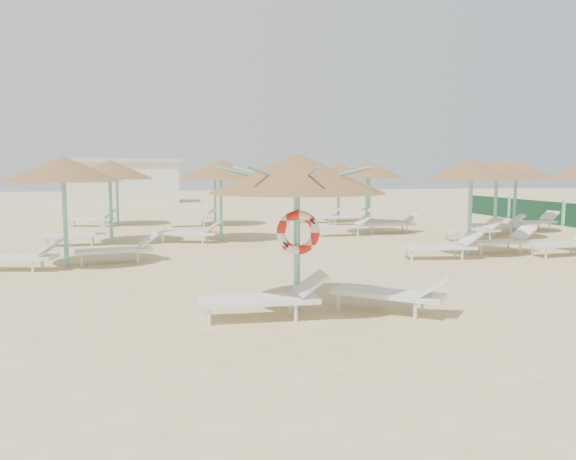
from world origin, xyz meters
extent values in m
plane|color=#DEC787|center=(0.00, 0.00, 0.00)|extent=(120.00, 120.00, 0.00)
cylinder|color=#6EBFB5|center=(-0.32, -0.07, 1.10)|extent=(0.11, 0.11, 2.21)
cone|color=brown|center=(-0.32, -0.07, 2.30)|extent=(2.94, 2.94, 0.66)
cylinder|color=#6EBFB5|center=(-0.32, -0.07, 2.06)|extent=(0.20, 0.20, 0.12)
cylinder|color=#6EBFB5|center=(0.35, -0.07, 2.25)|extent=(1.33, 0.04, 0.34)
cylinder|color=#6EBFB5|center=(0.16, 0.41, 2.25)|extent=(0.97, 0.97, 0.34)
cylinder|color=#6EBFB5|center=(-0.32, 0.61, 2.25)|extent=(0.04, 1.33, 0.34)
cylinder|color=#6EBFB5|center=(-0.80, 0.41, 2.25)|extent=(0.97, 0.97, 0.34)
cylinder|color=#6EBFB5|center=(-1.00, -0.07, 2.25)|extent=(1.33, 0.04, 0.34)
cylinder|color=#6EBFB5|center=(-0.80, -0.55, 2.25)|extent=(0.97, 0.97, 0.34)
cylinder|color=#6EBFB5|center=(-0.32, -0.75, 2.25)|extent=(0.04, 1.33, 0.34)
cylinder|color=#6EBFB5|center=(0.16, -0.55, 2.25)|extent=(0.97, 0.97, 0.34)
torus|color=red|center=(-0.32, -0.17, 1.33)|extent=(0.73, 0.15, 0.73)
cylinder|color=white|center=(-1.83, -0.75, 0.14)|extent=(0.06, 0.06, 0.28)
cylinder|color=white|center=(-1.81, -0.25, 0.14)|extent=(0.06, 0.06, 0.28)
cylinder|color=white|center=(-0.49, -0.78, 0.14)|extent=(0.06, 0.06, 0.28)
cylinder|color=white|center=(-0.48, -0.29, 0.14)|extent=(0.06, 0.06, 0.28)
cube|color=white|center=(-1.03, -0.52, 0.32)|extent=(1.89, 0.66, 0.08)
cube|color=white|center=(-0.19, -0.54, 0.55)|extent=(0.49, 0.61, 0.36)
cylinder|color=white|center=(0.38, -0.17, 0.14)|extent=(0.06, 0.06, 0.27)
cylinder|color=white|center=(0.68, 0.21, 0.14)|extent=(0.06, 0.06, 0.27)
cylinder|color=white|center=(1.40, -0.98, 0.14)|extent=(0.06, 0.06, 0.27)
cylinder|color=white|center=(1.70, -0.60, 0.14)|extent=(0.06, 0.06, 0.27)
cube|color=white|center=(1.13, -0.46, 0.31)|extent=(1.81, 1.61, 0.08)
cube|color=white|center=(1.78, -0.97, 0.54)|extent=(0.73, 0.75, 0.35)
cylinder|color=#6EBFB5|center=(-4.95, 5.37, 1.15)|extent=(0.11, 0.11, 2.30)
cone|color=brown|center=(-4.95, 5.37, 2.39)|extent=(2.79, 2.79, 0.63)
cylinder|color=#6EBFB5|center=(-4.95, 5.37, 2.15)|extent=(0.20, 0.20, 0.12)
cylinder|color=white|center=(-5.56, 4.62, 0.14)|extent=(0.06, 0.06, 0.28)
cylinder|color=white|center=(-5.46, 5.11, 0.14)|extent=(0.06, 0.06, 0.28)
cube|color=white|center=(-6.05, 4.97, 0.32)|extent=(1.99, 0.99, 0.08)
cube|color=white|center=(-5.22, 4.80, 0.56)|extent=(0.60, 0.69, 0.36)
cylinder|color=white|center=(-4.59, 5.27, 0.14)|extent=(0.06, 0.06, 0.28)
cylinder|color=white|center=(-4.69, 5.76, 0.14)|extent=(0.06, 0.06, 0.28)
cylinder|color=white|center=(-3.26, 5.54, 0.14)|extent=(0.06, 0.06, 0.28)
cylinder|color=white|center=(-3.36, 6.03, 0.14)|extent=(0.06, 0.06, 0.28)
cube|color=white|center=(-3.85, 5.67, 0.32)|extent=(1.99, 0.99, 0.08)
cube|color=white|center=(-3.02, 5.84, 0.56)|extent=(0.60, 0.69, 0.36)
cylinder|color=#6EBFB5|center=(-4.35, 9.80, 1.15)|extent=(0.11, 0.11, 2.30)
cone|color=brown|center=(-4.35, 9.80, 2.39)|extent=(2.79, 2.79, 0.63)
cylinder|color=#6EBFB5|center=(-4.35, 9.80, 2.15)|extent=(0.20, 0.20, 0.12)
cylinder|color=white|center=(-6.24, 9.10, 0.14)|extent=(0.06, 0.06, 0.28)
cylinder|color=white|center=(-6.26, 9.60, 0.14)|extent=(0.06, 0.06, 0.28)
cylinder|color=white|center=(-4.89, 9.18, 0.14)|extent=(0.06, 0.06, 0.28)
cylinder|color=white|center=(-4.92, 9.68, 0.14)|extent=(0.06, 0.06, 0.28)
cube|color=white|center=(-5.45, 9.40, 0.32)|extent=(1.93, 0.73, 0.08)
cube|color=white|center=(-4.60, 9.44, 0.56)|extent=(0.52, 0.63, 0.36)
cylinder|color=#6EBFB5|center=(-4.76, 16.17, 1.15)|extent=(0.11, 0.11, 2.30)
cone|color=brown|center=(-4.76, 16.17, 2.40)|extent=(2.82, 2.82, 0.63)
cylinder|color=#6EBFB5|center=(-4.76, 16.17, 2.15)|extent=(0.20, 0.20, 0.12)
cylinder|color=white|center=(-6.70, 15.72, 0.14)|extent=(0.06, 0.06, 0.28)
cylinder|color=white|center=(-6.58, 16.20, 0.14)|extent=(0.06, 0.06, 0.28)
cylinder|color=white|center=(-5.39, 15.39, 0.14)|extent=(0.06, 0.06, 0.28)
cylinder|color=white|center=(-5.27, 15.88, 0.14)|extent=(0.06, 0.06, 0.28)
cube|color=white|center=(-5.86, 15.77, 0.32)|extent=(1.99, 1.06, 0.08)
cube|color=white|center=(-5.04, 15.56, 0.56)|extent=(0.62, 0.70, 0.36)
cylinder|color=#6EBFB5|center=(-0.79, 9.85, 1.15)|extent=(0.11, 0.11, 2.30)
cone|color=brown|center=(-0.79, 9.85, 2.40)|extent=(2.91, 2.91, 0.65)
cylinder|color=#6EBFB5|center=(-0.79, 9.85, 2.15)|extent=(0.20, 0.20, 0.12)
cylinder|color=white|center=(-2.73, 9.47, 0.14)|extent=(0.06, 0.06, 0.28)
cylinder|color=white|center=(-2.56, 9.95, 0.14)|extent=(0.06, 0.06, 0.28)
cylinder|color=white|center=(-1.45, 9.03, 0.14)|extent=(0.06, 0.06, 0.28)
cylinder|color=white|center=(-1.29, 9.50, 0.14)|extent=(0.06, 0.06, 0.28)
cube|color=white|center=(-1.89, 9.45, 0.32)|extent=(2.00, 1.21, 0.08)
cube|color=white|center=(-1.09, 9.17, 0.56)|extent=(0.65, 0.73, 0.36)
cylinder|color=#6EBFB5|center=(-0.61, 15.28, 1.15)|extent=(0.11, 0.11, 2.30)
cone|color=brown|center=(-0.61, 15.28, 2.40)|extent=(2.88, 2.88, 0.65)
cylinder|color=#6EBFB5|center=(-0.61, 15.28, 2.15)|extent=(0.20, 0.20, 0.12)
cylinder|color=white|center=(-2.48, 14.56, 0.14)|extent=(0.06, 0.06, 0.28)
cylinder|color=white|center=(-2.52, 15.06, 0.14)|extent=(0.06, 0.06, 0.28)
cylinder|color=white|center=(-1.14, 14.67, 0.14)|extent=(0.06, 0.06, 0.28)
cylinder|color=white|center=(-1.18, 15.17, 0.14)|extent=(0.06, 0.06, 0.28)
cube|color=white|center=(-1.71, 14.88, 0.32)|extent=(1.94, 0.77, 0.08)
cube|color=white|center=(-0.86, 14.95, 0.56)|extent=(0.53, 0.64, 0.36)
cylinder|color=#6EBFB5|center=(5.67, 5.01, 1.15)|extent=(0.11, 0.11, 2.30)
cone|color=brown|center=(5.67, 5.01, 2.39)|extent=(2.59, 2.59, 0.58)
cylinder|color=#6EBFB5|center=(5.67, 5.01, 2.15)|extent=(0.20, 0.20, 0.12)
cylinder|color=white|center=(3.74, 4.46, 0.14)|extent=(0.06, 0.06, 0.28)
cylinder|color=white|center=(3.80, 4.96, 0.14)|extent=(0.06, 0.06, 0.28)
cylinder|color=white|center=(5.08, 4.29, 0.14)|extent=(0.06, 0.06, 0.28)
cylinder|color=white|center=(5.14, 4.79, 0.14)|extent=(0.06, 0.06, 0.28)
cube|color=white|center=(4.57, 4.61, 0.32)|extent=(1.96, 0.86, 0.08)
cube|color=white|center=(5.41, 4.50, 0.56)|extent=(0.56, 0.66, 0.36)
cylinder|color=white|center=(6.00, 4.96, 0.14)|extent=(0.06, 0.06, 0.28)
cylinder|color=white|center=(5.94, 5.46, 0.14)|extent=(0.06, 0.06, 0.28)
cylinder|color=white|center=(7.34, 5.13, 0.14)|extent=(0.06, 0.06, 0.28)
cylinder|color=white|center=(7.28, 5.63, 0.14)|extent=(0.06, 0.06, 0.28)
cube|color=white|center=(6.77, 5.31, 0.32)|extent=(1.96, 0.86, 0.08)
cube|color=white|center=(7.61, 5.42, 0.56)|extent=(0.56, 0.66, 0.36)
cylinder|color=#6EBFB5|center=(4.68, 10.73, 1.15)|extent=(0.11, 0.11, 2.30)
cone|color=brown|center=(4.68, 10.73, 2.39)|extent=(2.74, 2.74, 0.62)
cylinder|color=#6EBFB5|center=(4.68, 10.73, 2.15)|extent=(0.20, 0.20, 0.12)
cylinder|color=white|center=(2.79, 10.05, 0.14)|extent=(0.06, 0.06, 0.28)
cylinder|color=white|center=(2.77, 10.55, 0.14)|extent=(0.06, 0.06, 0.28)
cylinder|color=white|center=(4.14, 10.10, 0.14)|extent=(0.06, 0.06, 0.28)
cylinder|color=white|center=(4.12, 10.60, 0.14)|extent=(0.06, 0.06, 0.28)
cube|color=white|center=(3.58, 10.33, 0.32)|extent=(1.92, 0.69, 0.08)
cube|color=white|center=(4.43, 10.37, 0.56)|extent=(0.51, 0.62, 0.36)
cylinder|color=white|center=(4.97, 10.81, 0.14)|extent=(0.06, 0.06, 0.28)
cylinder|color=white|center=(4.99, 11.31, 0.14)|extent=(0.06, 0.06, 0.28)
cylinder|color=white|center=(6.32, 10.76, 0.14)|extent=(0.06, 0.06, 0.28)
cylinder|color=white|center=(6.34, 11.26, 0.14)|extent=(0.06, 0.06, 0.28)
cube|color=white|center=(5.78, 11.03, 0.32)|extent=(1.92, 0.69, 0.08)
cube|color=white|center=(6.63, 11.00, 0.56)|extent=(0.51, 0.62, 0.36)
cylinder|color=#6EBFB5|center=(5.13, 15.93, 1.15)|extent=(0.11, 0.11, 2.30)
cone|color=brown|center=(5.13, 15.93, 2.39)|extent=(2.71, 2.71, 0.61)
cylinder|color=#6EBFB5|center=(5.13, 15.93, 2.15)|extent=(0.20, 0.20, 0.12)
cylinder|color=white|center=(3.19, 15.48, 0.14)|extent=(0.06, 0.06, 0.28)
cylinder|color=white|center=(3.31, 15.97, 0.14)|extent=(0.06, 0.06, 0.28)
cylinder|color=white|center=(4.50, 15.16, 0.14)|extent=(0.06, 0.06, 0.28)
cylinder|color=white|center=(4.62, 15.64, 0.14)|extent=(0.06, 0.06, 0.28)
cube|color=white|center=(4.03, 15.53, 0.32)|extent=(1.99, 1.06, 0.08)
cube|color=white|center=(4.85, 15.33, 0.56)|extent=(0.62, 0.70, 0.36)
cylinder|color=white|center=(7.43, 4.12, 0.14)|extent=(0.06, 0.06, 0.28)
cylinder|color=white|center=(7.37, 4.62, 0.14)|extent=(0.06, 0.06, 0.28)
cylinder|color=white|center=(8.71, 4.78, 0.14)|extent=(0.06, 0.06, 0.28)
cube|color=white|center=(8.20, 4.47, 0.32)|extent=(1.96, 0.85, 0.08)
cylinder|color=#6EBFB5|center=(10.54, 10.33, 1.15)|extent=(0.11, 0.11, 2.30)
cone|color=brown|center=(10.54, 10.33, 2.40)|extent=(2.86, 2.86, 0.64)
cylinder|color=#6EBFB5|center=(10.54, 10.33, 2.15)|extent=(0.20, 0.20, 0.12)
cylinder|color=white|center=(8.60, 9.89, 0.14)|extent=(0.06, 0.06, 0.28)
cylinder|color=white|center=(8.73, 10.38, 0.14)|extent=(0.06, 0.06, 0.28)
cylinder|color=white|center=(9.90, 9.54, 0.14)|extent=(0.06, 0.06, 0.28)
cylinder|color=white|center=(10.03, 10.03, 0.14)|extent=(0.06, 0.06, 0.28)
cube|color=white|center=(9.44, 9.93, 0.32)|extent=(2.00, 1.09, 0.08)
cube|color=white|center=(10.26, 9.71, 0.56)|extent=(0.62, 0.71, 0.36)
cylinder|color=white|center=(10.93, 10.18, 0.14)|extent=(0.06, 0.06, 0.28)
cylinder|color=white|center=(10.80, 10.66, 0.14)|extent=(0.06, 0.06, 0.28)
cylinder|color=white|center=(12.23, 10.53, 0.14)|extent=(0.06, 0.06, 0.28)
cylinder|color=white|center=(12.10, 11.01, 0.14)|extent=(0.06, 0.06, 0.28)
cube|color=white|center=(11.64, 10.63, 0.32)|extent=(2.00, 1.09, 0.08)
cube|color=white|center=(12.46, 10.85, 0.56)|extent=(0.62, 0.71, 0.36)
cylinder|color=#6EBFB5|center=(6.23, 14.82, 1.15)|extent=(0.11, 0.11, 2.30)
cone|color=brown|center=(6.23, 14.82, 2.38)|extent=(2.37, 2.37, 0.53)
cylinder|color=#6EBFB5|center=(6.23, 14.82, 2.15)|extent=(0.20, 0.20, 0.12)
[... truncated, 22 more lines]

